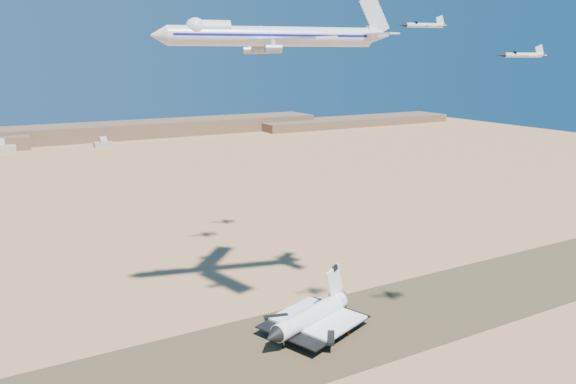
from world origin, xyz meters
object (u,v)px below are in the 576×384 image
carrier_747 (265,36)px  crew_b (348,333)px  crew_c (345,331)px  chase_jet_a (424,25)px  crew_a (333,339)px  chase_jet_c (247,33)px  chase_jet_b (522,55)px  shuttle (310,318)px  chase_jet_d (267,43)px

carrier_747 → crew_b: carrier_747 is taller
crew_c → chase_jet_a: (8.54, -21.99, 101.20)m
crew_a → chase_jet_c: (4.74, 73.96, 102.37)m
crew_b → crew_c: size_ratio=1.03×
crew_a → chase_jet_c: 126.38m
crew_c → chase_jet_c: (-2.13, 70.96, 102.32)m
crew_c → chase_jet_a: chase_jet_a is taller
chase_jet_a → chase_jet_b: chase_jet_a is taller
chase_jet_a → chase_jet_b: size_ratio=0.96×
crew_c → chase_jet_b: 105.23m
shuttle → chase_jet_c: bearing=62.3°
shuttle → carrier_747: size_ratio=0.54×
crew_c → chase_jet_c: chase_jet_c is taller
crew_c → chase_jet_b: chase_jet_b is taller
crew_c → crew_b: bearing=121.1°
carrier_747 → chase_jet_d: bearing=76.8°
crew_a → chase_jet_b: bearing=-112.0°
carrier_747 → chase_jet_b: (51.16, -59.57, -6.12)m
shuttle → chase_jet_c: chase_jet_c is taller
shuttle → chase_jet_d: bearing=51.4°
crew_c → chase_jet_d: size_ratio=0.13×
crew_a → chase_jet_d: chase_jet_d is taller
shuttle → crew_c: bearing=-50.5°
crew_b → chase_jet_a: (8.58, -19.82, 101.18)m
chase_jet_b → chase_jet_c: size_ratio=0.90×
chase_jet_d → crew_c: bearing=-85.4°
shuttle → chase_jet_d: (27.70, 84.39, 94.58)m
carrier_747 → chase_jet_b: 78.76m
chase_jet_a → chase_jet_b: bearing=-14.8°
chase_jet_c → crew_c: bearing=-80.0°
carrier_747 → chase_jet_a: (26.48, -45.52, 1.97)m
shuttle → crew_a: (3.56, -9.05, -4.77)m
shuttle → crew_b: size_ratio=23.21×
chase_jet_c → chase_jet_d: (19.40, 19.48, -3.02)m
carrier_747 → crew_b: bearing=-40.6°
chase_jet_d → crew_a: bearing=-89.1°
carrier_747 → chase_jet_a: 52.70m
chase_jet_b → chase_jet_d: size_ratio=0.98×
crew_c → chase_jet_d: bearing=-68.8°
crew_a → chase_jet_d: 138.51m
chase_jet_b → chase_jet_c: 113.07m
crew_a → chase_jet_a: size_ratio=0.13×
shuttle → chase_jet_c: (8.30, 64.91, 97.60)m
crew_b → crew_c: 2.17m
carrier_747 → chase_jet_d: 75.62m
crew_b → chase_jet_d: chase_jet_d is taller
chase_jet_b → chase_jet_d: bearing=115.3°
shuttle → crew_a: size_ratio=25.10×
shuttle → chase_jet_b: size_ratio=3.07×
chase_jet_a → chase_jet_c: (-10.67, 92.95, 1.12)m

